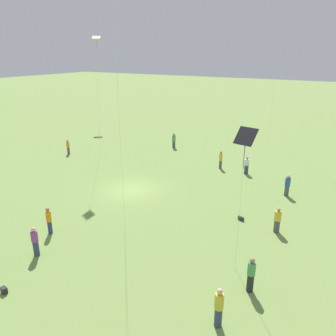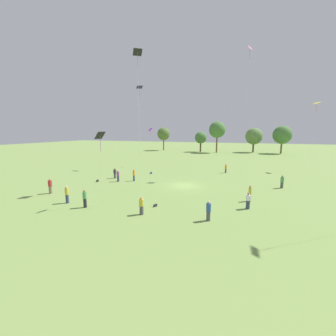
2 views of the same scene
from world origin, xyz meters
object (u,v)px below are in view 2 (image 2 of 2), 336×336
(kite_0, at_px, (250,57))
(kite_1, at_px, (140,90))
(kite_4, at_px, (317,105))
(kite_6, at_px, (100,138))
(person_9, at_px, (250,193))
(person_11, at_px, (141,206))
(person_2, at_px, (226,168))
(person_3, at_px, (134,175))
(person_6, at_px, (208,211))
(person_8, at_px, (118,176))
(picnic_bag_1, at_px, (155,205))
(kite_3, at_px, (138,58))
(person_5, at_px, (67,194))
(picnic_bag_2, at_px, (98,181))
(person_7, at_px, (50,186))
(person_10, at_px, (115,173))
(picnic_bag_0, at_px, (151,173))
(kite_5, at_px, (150,131))
(person_4, at_px, (282,182))
(person_0, at_px, (85,199))
(person_1, at_px, (248,201))

(kite_0, xyz_separation_m, kite_1, (-20.60, 2.31, -3.48))
(kite_4, xyz_separation_m, kite_6, (-25.68, -31.71, -5.46))
(person_9, distance_m, person_11, 12.15)
(person_2, bearing_deg, person_3, 38.81)
(person_6, distance_m, person_8, 18.79)
(kite_1, height_order, picnic_bag_1, kite_1)
(person_11, bearing_deg, kite_3, 178.91)
(person_5, distance_m, person_11, 9.04)
(person_8, relative_size, picnic_bag_2, 5.41)
(kite_0, bearing_deg, person_7, -159.50)
(person_3, distance_m, person_6, 17.92)
(picnic_bag_2, bearing_deg, person_10, 71.99)
(person_6, xyz_separation_m, picnic_bag_0, (-13.36, 17.91, -0.71))
(kite_6, relative_size, picnic_bag_1, 16.82)
(person_10, bearing_deg, kite_0, 69.90)
(person_7, distance_m, kite_3, 19.21)
(person_7, xyz_separation_m, kite_4, (34.57, 30.12, 11.57))
(person_7, relative_size, person_9, 1.06)
(person_5, height_order, person_7, person_5)
(kite_4, xyz_separation_m, picnic_bag_0, (-28.02, -14.18, -12.32))
(person_2, bearing_deg, picnic_bag_1, 73.23)
(person_5, relative_size, person_7, 1.01)
(person_9, xyz_separation_m, kite_0, (-1.05, 14.47, 18.34))
(person_11, relative_size, kite_5, 0.21)
(person_9, relative_size, kite_4, 0.13)
(person_4, bearing_deg, kite_3, -63.21)
(person_4, xyz_separation_m, picnic_bag_1, (-13.25, -12.76, -0.76))
(person_11, bearing_deg, picnic_bag_0, 173.01)
(person_0, distance_m, person_9, 17.56)
(person_2, xyz_separation_m, kite_4, (15.43, 8.59, 11.67))
(person_6, bearing_deg, person_7, -66.49)
(person_11, distance_m, kite_1, 31.07)
(person_9, relative_size, picnic_bag_1, 3.89)
(person_0, distance_m, person_3, 12.62)
(person_3, height_order, person_8, person_3)
(person_7, distance_m, picnic_bag_1, 14.19)
(person_0, distance_m, person_2, 26.94)
(kite_1, relative_size, kite_5, 2.02)
(person_5, relative_size, person_8, 1.06)
(person_10, height_order, kite_0, kite_0)
(person_4, height_order, kite_6, kite_6)
(person_1, distance_m, kite_6, 16.02)
(person_7, bearing_deg, kite_6, 94.23)
(person_5, height_order, kite_4, kite_4)
(person_0, distance_m, person_1, 16.38)
(person_2, xyz_separation_m, kite_5, (-16.65, 3.35, 6.87))
(picnic_bag_1, bearing_deg, person_1, 15.61)
(person_0, height_order, kite_6, kite_6)
(person_0, bearing_deg, person_1, -10.96)
(person_4, bearing_deg, person_7, -58.25)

